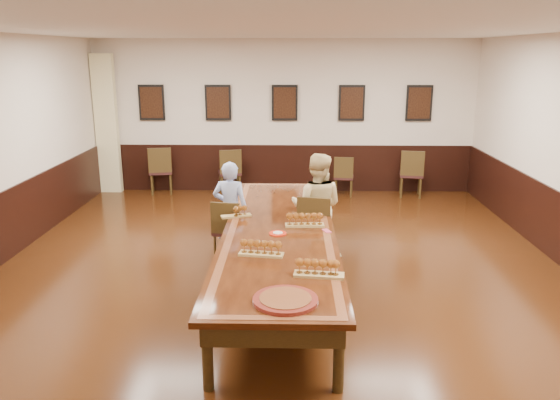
{
  "coord_description": "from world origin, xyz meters",
  "views": [
    {
      "loc": [
        0.16,
        -6.59,
        2.93
      ],
      "look_at": [
        0.0,
        0.5,
        1.0
      ],
      "focal_mm": 35.0,
      "sensor_mm": 36.0,
      "label": 1
    }
  ],
  "objects_px": {
    "chair_woman": "(315,228)",
    "spare_chair_a": "(161,170)",
    "spare_chair_b": "(230,171)",
    "spare_chair_c": "(344,176)",
    "person_woman": "(317,207)",
    "chair_man": "(229,229)",
    "conference_table": "(279,240)",
    "carved_platter": "(285,300)",
    "person_man": "(230,210)",
    "spare_chair_d": "(411,173)"
  },
  "relations": [
    {
      "from": "chair_woman",
      "to": "spare_chair_a",
      "type": "height_order",
      "value": "spare_chair_a"
    },
    {
      "from": "spare_chair_b",
      "to": "spare_chair_c",
      "type": "height_order",
      "value": "spare_chair_b"
    },
    {
      "from": "spare_chair_b",
      "to": "spare_chair_a",
      "type": "bearing_deg",
      "value": -12.99
    },
    {
      "from": "spare_chair_c",
      "to": "spare_chair_a",
      "type": "bearing_deg",
      "value": 7.35
    },
    {
      "from": "chair_woman",
      "to": "person_woman",
      "type": "height_order",
      "value": "person_woman"
    },
    {
      "from": "chair_man",
      "to": "conference_table",
      "type": "distance_m",
      "value": 1.2
    },
    {
      "from": "chair_man",
      "to": "carved_platter",
      "type": "height_order",
      "value": "chair_man"
    },
    {
      "from": "person_man",
      "to": "person_woman",
      "type": "distance_m",
      "value": 1.26
    },
    {
      "from": "chair_man",
      "to": "spare_chair_a",
      "type": "bearing_deg",
      "value": -54.68
    },
    {
      "from": "person_man",
      "to": "chair_man",
      "type": "bearing_deg",
      "value": 90.0
    },
    {
      "from": "spare_chair_c",
      "to": "person_woman",
      "type": "xyz_separation_m",
      "value": [
        -0.73,
        -3.65,
        0.36
      ]
    },
    {
      "from": "spare_chair_b",
      "to": "spare_chair_d",
      "type": "bearing_deg",
      "value": 164.63
    },
    {
      "from": "chair_man",
      "to": "spare_chair_c",
      "type": "height_order",
      "value": "chair_man"
    },
    {
      "from": "spare_chair_b",
      "to": "chair_man",
      "type": "bearing_deg",
      "value": 83.2
    },
    {
      "from": "chair_woman",
      "to": "carved_platter",
      "type": "bearing_deg",
      "value": 93.23
    },
    {
      "from": "person_woman",
      "to": "spare_chair_a",
      "type": "bearing_deg",
      "value": -39.15
    },
    {
      "from": "chair_man",
      "to": "spare_chair_a",
      "type": "xyz_separation_m",
      "value": [
        -1.88,
        3.79,
        0.06
      ]
    },
    {
      "from": "spare_chair_d",
      "to": "chair_woman",
      "type": "bearing_deg",
      "value": 68.41
    },
    {
      "from": "person_man",
      "to": "conference_table",
      "type": "bearing_deg",
      "value": 134.7
    },
    {
      "from": "spare_chair_a",
      "to": "person_woman",
      "type": "relative_size",
      "value": 0.65
    },
    {
      "from": "chair_man",
      "to": "spare_chair_b",
      "type": "relative_size",
      "value": 0.92
    },
    {
      "from": "chair_man",
      "to": "spare_chair_d",
      "type": "relative_size",
      "value": 0.9
    },
    {
      "from": "spare_chair_a",
      "to": "person_man",
      "type": "bearing_deg",
      "value": 106.36
    },
    {
      "from": "chair_woman",
      "to": "conference_table",
      "type": "height_order",
      "value": "chair_woman"
    },
    {
      "from": "person_woman",
      "to": "carved_platter",
      "type": "xyz_separation_m",
      "value": [
        -0.41,
        -3.04,
        -0.01
      ]
    },
    {
      "from": "person_woman",
      "to": "conference_table",
      "type": "relative_size",
      "value": 0.31
    },
    {
      "from": "spare_chair_a",
      "to": "person_man",
      "type": "height_order",
      "value": "person_man"
    },
    {
      "from": "person_man",
      "to": "person_woman",
      "type": "relative_size",
      "value": 0.91
    },
    {
      "from": "chair_woman",
      "to": "spare_chair_a",
      "type": "relative_size",
      "value": 0.99
    },
    {
      "from": "spare_chair_b",
      "to": "carved_platter",
      "type": "xyz_separation_m",
      "value": [
        1.27,
        -6.8,
        0.29
      ]
    },
    {
      "from": "spare_chair_c",
      "to": "spare_chair_d",
      "type": "distance_m",
      "value": 1.39
    },
    {
      "from": "person_woman",
      "to": "spare_chair_b",
      "type": "bearing_deg",
      "value": -55.03
    },
    {
      "from": "spare_chair_b",
      "to": "spare_chair_d",
      "type": "height_order",
      "value": "spare_chair_d"
    },
    {
      "from": "chair_man",
      "to": "person_man",
      "type": "bearing_deg",
      "value": -90.0
    },
    {
      "from": "chair_man",
      "to": "carved_platter",
      "type": "relative_size",
      "value": 1.2
    },
    {
      "from": "spare_chair_a",
      "to": "carved_platter",
      "type": "height_order",
      "value": "spare_chair_a"
    },
    {
      "from": "chair_woman",
      "to": "spare_chair_c",
      "type": "relative_size",
      "value": 1.18
    },
    {
      "from": "carved_platter",
      "to": "spare_chair_a",
      "type": "bearing_deg",
      "value": 111.93
    },
    {
      "from": "conference_table",
      "to": "chair_man",
      "type": "bearing_deg",
      "value": 129.03
    },
    {
      "from": "spare_chair_d",
      "to": "person_woman",
      "type": "distance_m",
      "value": 4.19
    },
    {
      "from": "spare_chair_a",
      "to": "spare_chair_c",
      "type": "bearing_deg",
      "value": 167.54
    },
    {
      "from": "chair_man",
      "to": "person_man",
      "type": "relative_size",
      "value": 0.63
    },
    {
      "from": "chair_woman",
      "to": "person_man",
      "type": "xyz_separation_m",
      "value": [
        -1.23,
        0.17,
        0.21
      ]
    },
    {
      "from": "spare_chair_d",
      "to": "conference_table",
      "type": "distance_m",
      "value": 5.27
    },
    {
      "from": "person_woman",
      "to": "conference_table",
      "type": "distance_m",
      "value": 1.1
    },
    {
      "from": "person_man",
      "to": "person_woman",
      "type": "xyz_separation_m",
      "value": [
        1.25,
        -0.07,
        0.07
      ]
    },
    {
      "from": "chair_man",
      "to": "chair_woman",
      "type": "xyz_separation_m",
      "value": [
        1.25,
        -0.08,
        0.05
      ]
    },
    {
      "from": "person_woman",
      "to": "conference_table",
      "type": "xyz_separation_m",
      "value": [
        -0.52,
        -0.95,
        -0.17
      ]
    },
    {
      "from": "spare_chair_c",
      "to": "person_man",
      "type": "distance_m",
      "value": 4.11
    },
    {
      "from": "spare_chair_b",
      "to": "conference_table",
      "type": "relative_size",
      "value": 0.19
    }
  ]
}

